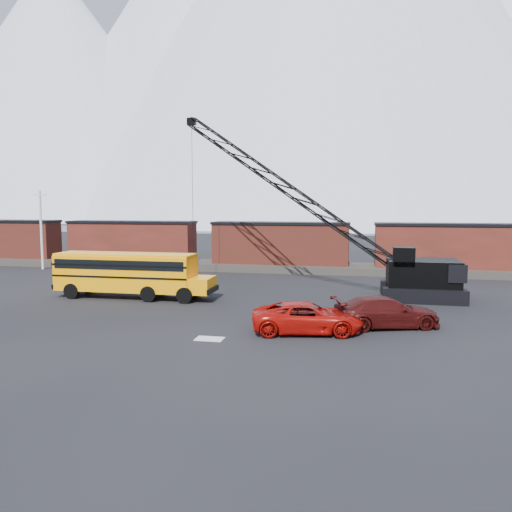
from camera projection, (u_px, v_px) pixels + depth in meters
The scene contains 13 objects.
ground at pixel (221, 320), 28.78m from camera, with size 160.00×160.00×0.00m, color black.
mountain_ridge at pixel (360, 57), 293.27m from camera, with size 800.00×340.00×240.00m.
gravel_berm at pixel (280, 267), 50.17m from camera, with size 120.00×5.00×0.70m, color #48423B.
boxcar_west_far at pixel (1, 239), 56.33m from camera, with size 13.70×3.10×4.17m.
boxcar_west_near at pixel (132, 241), 53.12m from camera, with size 13.70×3.10×4.17m.
boxcar_mid at pixel (280, 243), 49.91m from camera, with size 13.70×3.10×4.17m.
boxcar_east_near at pixel (449, 246), 46.70m from camera, with size 13.70×3.10×4.17m.
utility_pole at pixel (41, 229), 50.69m from camera, with size 1.40×0.24×8.00m.
snow_patch at pixel (210, 339), 24.78m from camera, with size 1.40×0.90×0.02m, color silver.
school_bus at pixel (130, 273), 35.44m from camera, with size 11.65×2.65×3.19m.
red_pickup at pixel (307, 317), 25.95m from camera, with size 2.65×5.75×1.60m, color #B20D08.
maroon_suv at pixel (386, 312), 27.09m from camera, with size 2.35×5.77×1.67m, color #3C0C0A.
crawler_crane at pixel (289, 189), 38.53m from camera, with size 21.62×7.07×14.05m.
Camera 1 is at (7.65, -27.24, 6.71)m, focal length 35.00 mm.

